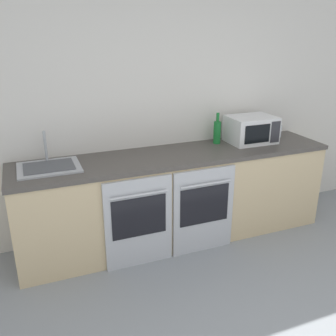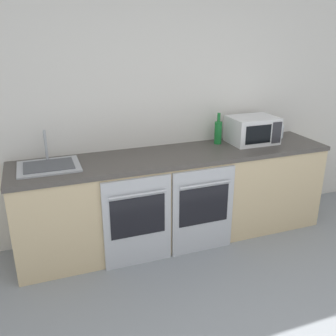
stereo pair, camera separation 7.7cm
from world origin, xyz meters
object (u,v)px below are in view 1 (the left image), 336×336
Objects in this scene: oven_left at (139,222)px; bottle_clear at (278,130)px; microwave at (251,129)px; oven_right at (204,210)px; bottle_green at (217,131)px; sink at (49,166)px.

bottle_clear is at bearing 14.95° from oven_left.
oven_left is 1.75× the size of microwave.
bottle_green is (0.38, 0.49, 0.59)m from oven_right.
oven_left is at bearing -163.15° from microwave.
bottle_clear is at bearing -2.60° from bottle_green.
bottle_clear is at bearing 22.66° from oven_right.
oven_left is 4.50× the size of bottle_clear.
oven_left is at bearing -153.77° from bottle_green.
bottle_clear is at bearing 2.29° from sink.
oven_left is 1.53m from microwave.
bottle_green is (1.00, 0.49, 0.59)m from oven_left.
microwave is 1.49× the size of bottle_green.
sink reaches higher than oven_left.
sink is (-2.01, -0.04, -0.12)m from microwave.
bottle_green reaches higher than sink.
microwave reaches higher than bottle_clear.
oven_right is 2.62× the size of bottle_green.
oven_left is at bearing -165.05° from bottle_clear.
oven_right is 1.75× the size of microwave.
oven_left is 1.87m from bottle_clear.
bottle_green is at bearing 26.23° from oven_left.
oven_left is 1.26m from bottle_green.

